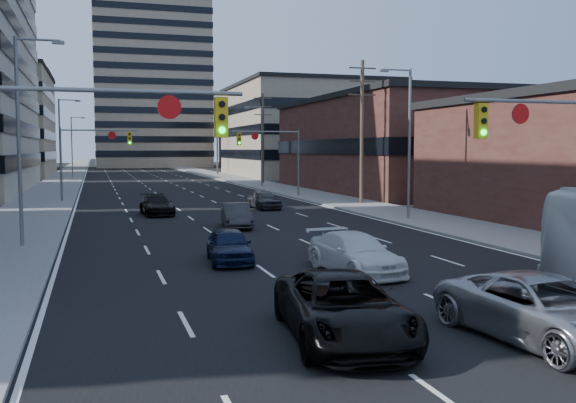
% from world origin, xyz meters
% --- Properties ---
extents(ground, '(400.00, 400.00, 0.00)m').
position_xyz_m(ground, '(0.00, 0.00, 0.00)').
color(ground, black).
rests_on(ground, ground).
extents(road_surface, '(18.00, 300.00, 0.02)m').
position_xyz_m(road_surface, '(0.00, 130.00, 0.01)').
color(road_surface, black).
rests_on(road_surface, ground).
extents(sidewalk_left, '(5.00, 300.00, 0.15)m').
position_xyz_m(sidewalk_left, '(-11.50, 130.00, 0.07)').
color(sidewalk_left, slate).
rests_on(sidewalk_left, ground).
extents(sidewalk_right, '(5.00, 300.00, 0.15)m').
position_xyz_m(sidewalk_right, '(11.50, 130.00, 0.07)').
color(sidewalk_right, slate).
rests_on(sidewalk_right, ground).
extents(storefront_right_mid, '(20.00, 30.00, 9.00)m').
position_xyz_m(storefront_right_mid, '(24.00, 50.00, 4.50)').
color(storefront_right_mid, '#472119').
rests_on(storefront_right_mid, ground).
extents(office_right_far, '(22.00, 28.00, 14.00)m').
position_xyz_m(office_right_far, '(25.00, 88.00, 7.00)').
color(office_right_far, gray).
rests_on(office_right_far, ground).
extents(apartment_tower, '(26.00, 26.00, 58.00)m').
position_xyz_m(apartment_tower, '(6.00, 150.00, 29.00)').
color(apartment_tower, gray).
rests_on(apartment_tower, ground).
extents(bg_block_right, '(22.00, 22.00, 12.00)m').
position_xyz_m(bg_block_right, '(32.00, 130.00, 6.00)').
color(bg_block_right, gray).
rests_on(bg_block_right, ground).
extents(signal_near_left, '(6.59, 0.33, 6.00)m').
position_xyz_m(signal_near_left, '(-7.45, 8.00, 4.33)').
color(signal_near_left, slate).
rests_on(signal_near_left, ground).
extents(signal_near_right, '(6.59, 0.33, 6.00)m').
position_xyz_m(signal_near_right, '(7.45, 8.00, 4.33)').
color(signal_near_right, slate).
rests_on(signal_near_right, ground).
extents(signal_far_left, '(6.09, 0.33, 6.00)m').
position_xyz_m(signal_far_left, '(-7.68, 45.00, 4.30)').
color(signal_far_left, slate).
rests_on(signal_far_left, ground).
extents(signal_far_right, '(6.09, 0.33, 6.00)m').
position_xyz_m(signal_far_right, '(7.68, 45.00, 4.30)').
color(signal_far_right, slate).
rests_on(signal_far_right, ground).
extents(utility_pole_block, '(2.20, 0.28, 11.00)m').
position_xyz_m(utility_pole_block, '(12.20, 36.00, 5.78)').
color(utility_pole_block, '#4C3D2D').
rests_on(utility_pole_block, ground).
extents(utility_pole_midblock, '(2.20, 0.28, 11.00)m').
position_xyz_m(utility_pole_midblock, '(12.20, 66.00, 5.78)').
color(utility_pole_midblock, '#4C3D2D').
rests_on(utility_pole_midblock, ground).
extents(utility_pole_distant, '(2.20, 0.28, 11.00)m').
position_xyz_m(utility_pole_distant, '(12.20, 96.00, 5.78)').
color(utility_pole_distant, '#4C3D2D').
rests_on(utility_pole_distant, ground).
extents(streetlight_left_near, '(2.03, 0.22, 9.00)m').
position_xyz_m(streetlight_left_near, '(-10.34, 20.00, 5.05)').
color(streetlight_left_near, slate).
rests_on(streetlight_left_near, ground).
extents(streetlight_left_mid, '(2.03, 0.22, 9.00)m').
position_xyz_m(streetlight_left_mid, '(-10.34, 55.00, 5.05)').
color(streetlight_left_mid, slate).
rests_on(streetlight_left_mid, ground).
extents(streetlight_left_far, '(2.03, 0.22, 9.00)m').
position_xyz_m(streetlight_left_far, '(-10.34, 90.00, 5.05)').
color(streetlight_left_far, slate).
rests_on(streetlight_left_far, ground).
extents(streetlight_right_near, '(2.03, 0.22, 9.00)m').
position_xyz_m(streetlight_right_near, '(10.34, 25.00, 5.05)').
color(streetlight_right_near, slate).
rests_on(streetlight_right_near, ground).
extents(streetlight_right_far, '(2.03, 0.22, 9.00)m').
position_xyz_m(streetlight_right_far, '(10.34, 60.00, 5.05)').
color(streetlight_right_far, slate).
rests_on(streetlight_right_far, ground).
extents(black_pickup, '(3.10, 5.60, 1.48)m').
position_xyz_m(black_pickup, '(-2.20, 3.67, 0.74)').
color(black_pickup, black).
rests_on(black_pickup, ground).
extents(white_van, '(2.41, 4.92, 1.38)m').
position_xyz_m(white_van, '(1.12, 10.86, 0.69)').
color(white_van, silver).
rests_on(white_van, ground).
extents(silver_suv, '(3.03, 5.58, 1.48)m').
position_xyz_m(silver_suv, '(2.00, 2.22, 0.74)').
color(silver_suv, '#9F9FA4').
rests_on(silver_suv, ground).
extents(sedan_blue, '(1.89, 3.96, 1.31)m').
position_xyz_m(sedan_blue, '(-2.65, 14.11, 0.65)').
color(sedan_blue, black).
rests_on(sedan_blue, ground).
extents(sedan_grey_center, '(1.86, 4.18, 1.33)m').
position_xyz_m(sedan_grey_center, '(-0.10, 24.57, 0.67)').
color(sedan_grey_center, '#2B2B2D').
rests_on(sedan_grey_center, ground).
extents(sedan_black_far, '(2.10, 4.61, 1.31)m').
position_xyz_m(sedan_black_far, '(-3.63, 32.60, 0.65)').
color(sedan_black_far, black).
rests_on(sedan_black_far, ground).
extents(sedan_grey_right, '(1.96, 4.17, 1.38)m').
position_xyz_m(sedan_grey_right, '(4.10, 34.75, 0.69)').
color(sedan_grey_right, '#2F2F31').
rests_on(sedan_grey_right, ground).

